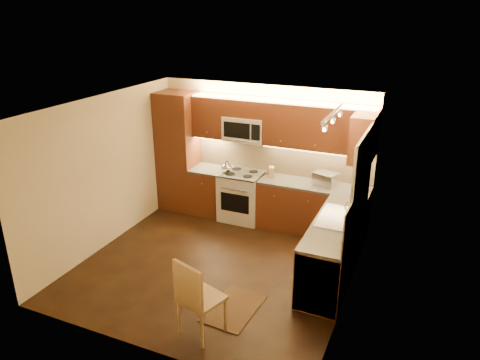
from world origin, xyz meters
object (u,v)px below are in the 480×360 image
at_px(kettle, 227,166).
at_px(dining_chair, 202,297).
at_px(sink, 338,213).
at_px(toaster_oven, 325,179).
at_px(stove, 242,196).
at_px(knife_block, 272,172).
at_px(microwave, 245,129).
at_px(soap_bottle, 357,202).

height_order(kettle, dining_chair, kettle).
bearing_deg(kettle, sink, -32.11).
distance_m(kettle, toaster_oven, 1.80).
height_order(stove, toaster_oven, toaster_oven).
bearing_deg(knife_block, dining_chair, -106.33).
distance_m(kettle, dining_chair, 3.31).
relative_size(microwave, kettle, 3.38).
height_order(microwave, toaster_oven, microwave).
bearing_deg(toaster_oven, microwave, -166.69).
bearing_deg(sink, knife_block, 140.77).
relative_size(stove, soap_bottle, 5.18).
height_order(toaster_oven, dining_chair, toaster_oven).
relative_size(knife_block, dining_chair, 0.19).
bearing_deg(dining_chair, microwave, 122.25).
height_order(microwave, kettle, microwave).
relative_size(microwave, sink, 0.88).
bearing_deg(microwave, dining_chair, -75.81).
xyz_separation_m(microwave, knife_block, (0.55, -0.08, -0.72)).
relative_size(sink, kettle, 3.83).
bearing_deg(stove, sink, -29.36).
height_order(stove, knife_block, knife_block).
bearing_deg(knife_block, toaster_oven, -20.60).
bearing_deg(knife_block, soap_bottle, -44.00).
bearing_deg(kettle, dining_chair, -77.45).
relative_size(microwave, toaster_oven, 2.03).
relative_size(stove, sink, 1.07).
height_order(sink, knife_block, knife_block).
bearing_deg(kettle, soap_bottle, -19.98).
distance_m(sink, toaster_oven, 1.29).
relative_size(toaster_oven, soap_bottle, 2.11).
height_order(knife_block, soap_bottle, knife_block).
height_order(microwave, knife_block, microwave).
relative_size(kettle, toaster_oven, 0.60).
bearing_deg(stove, microwave, 90.00).
bearing_deg(toaster_oven, soap_bottle, -30.59).
distance_m(toaster_oven, dining_chair, 3.32).
height_order(toaster_oven, knife_block, toaster_oven).
distance_m(stove, sink, 2.35).
bearing_deg(soap_bottle, stove, 170.59).
bearing_deg(toaster_oven, stove, -161.61).
distance_m(microwave, knife_block, 0.91).
xyz_separation_m(knife_block, dining_chair, (0.28, -3.20, -0.47)).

